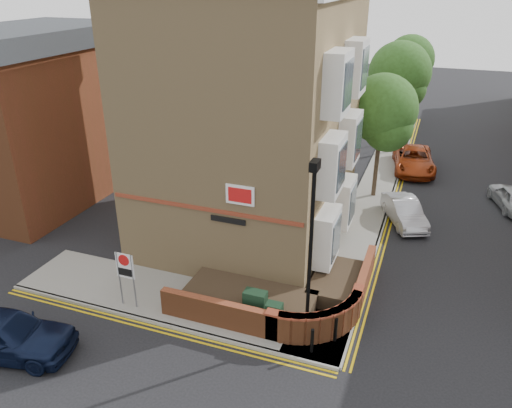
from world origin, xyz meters
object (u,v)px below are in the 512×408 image
object	(u,v)px
utility_cabinet_large	(255,306)
navy_hatchback	(4,334)
silver_car_near	(404,212)
lamppost	(310,252)
zone_sign	(125,270)

from	to	relation	value
utility_cabinet_large	navy_hatchback	xyz separation A→B (m)	(-7.08, -4.30, 0.06)
navy_hatchback	utility_cabinet_large	bearing A→B (deg)	-70.67
utility_cabinet_large	silver_car_near	world-z (taller)	utility_cabinet_large
lamppost	silver_car_near	distance (m)	10.69
navy_hatchback	silver_car_near	world-z (taller)	navy_hatchback
silver_car_near	utility_cabinet_large	bearing A→B (deg)	-136.70
lamppost	utility_cabinet_large	bearing A→B (deg)	176.99
zone_sign	navy_hatchback	world-z (taller)	zone_sign
lamppost	zone_sign	distance (m)	6.85
zone_sign	navy_hatchback	size ratio (longest dim) A/B	0.48
lamppost	zone_sign	xyz separation A→B (m)	(-6.60, -0.70, -1.70)
zone_sign	silver_car_near	world-z (taller)	zone_sign
zone_sign	lamppost	bearing A→B (deg)	6.07
utility_cabinet_large	navy_hatchback	bearing A→B (deg)	-148.72
lamppost	utility_cabinet_large	size ratio (longest dim) A/B	5.25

